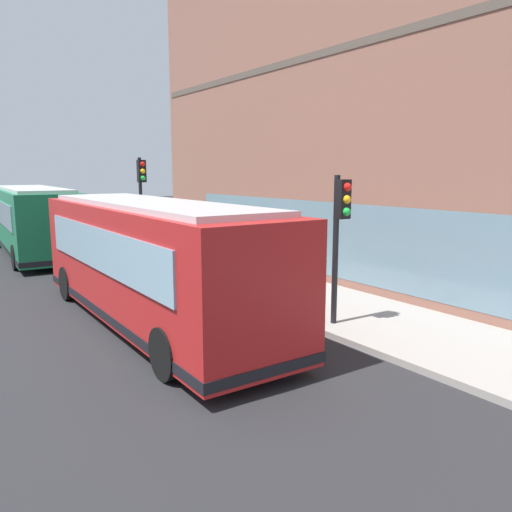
% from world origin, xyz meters
% --- Properties ---
extents(ground, '(120.00, 120.00, 0.00)m').
position_xyz_m(ground, '(0.00, 0.00, 0.00)').
color(ground, '#262628').
extents(sidewalk_curb, '(3.53, 40.00, 0.15)m').
position_xyz_m(sidewalk_curb, '(4.37, 0.00, 0.07)').
color(sidewalk_curb, '#9E9991').
rests_on(sidewalk_curb, ground).
extents(building_corner, '(7.59, 22.89, 13.52)m').
position_xyz_m(building_corner, '(9.90, 0.00, 6.75)').
color(building_corner, '#8C5B4C').
rests_on(building_corner, ground).
extents(city_bus_nearside, '(2.70, 10.07, 3.07)m').
position_xyz_m(city_bus_nearside, '(-0.21, -0.41, 1.55)').
color(city_bus_nearside, red).
rests_on(city_bus_nearside, ground).
extents(city_bus_far_down_street, '(3.13, 10.17, 3.07)m').
position_xyz_m(city_bus_far_down_street, '(-0.37, 12.34, 1.55)').
color(city_bus_far_down_street, '#197247').
rests_on(city_bus_far_down_street, ground).
extents(traffic_light_near_corner, '(0.32, 0.49, 3.54)m').
position_xyz_m(traffic_light_near_corner, '(3.19, -3.51, 2.62)').
color(traffic_light_near_corner, black).
rests_on(traffic_light_near_corner, sidewalk_curb).
extents(traffic_light_down_block, '(0.32, 0.49, 4.19)m').
position_xyz_m(traffic_light_down_block, '(2.97, 7.77, 3.06)').
color(traffic_light_down_block, black).
rests_on(traffic_light_down_block, sidewalk_curb).
extents(fire_hydrant, '(0.35, 0.35, 0.74)m').
position_xyz_m(fire_hydrant, '(3.34, -1.91, 0.51)').
color(fire_hydrant, red).
rests_on(fire_hydrant, sidewalk_curb).
extents(pedestrian_near_building_entrance, '(0.32, 0.32, 1.59)m').
position_xyz_m(pedestrian_near_building_entrance, '(4.44, 7.30, 1.06)').
color(pedestrian_near_building_entrance, '#99994C').
rests_on(pedestrian_near_building_entrance, sidewalk_curb).
extents(pedestrian_by_light_pole, '(0.32, 0.32, 1.73)m').
position_xyz_m(pedestrian_by_light_pole, '(3.60, 5.10, 1.15)').
color(pedestrian_by_light_pole, '#B23338').
rests_on(pedestrian_by_light_pole, sidewalk_curb).
extents(pedestrian_walking_along_curb, '(0.32, 0.32, 1.62)m').
position_xyz_m(pedestrian_walking_along_curb, '(4.98, 8.63, 1.08)').
color(pedestrian_walking_along_curb, '#99994C').
rests_on(pedestrian_walking_along_curb, sidewalk_curb).
extents(newspaper_vending_box, '(0.44, 0.43, 0.90)m').
position_xyz_m(newspaper_vending_box, '(3.40, 2.21, 0.60)').
color(newspaper_vending_box, '#197233').
rests_on(newspaper_vending_box, sidewalk_curb).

